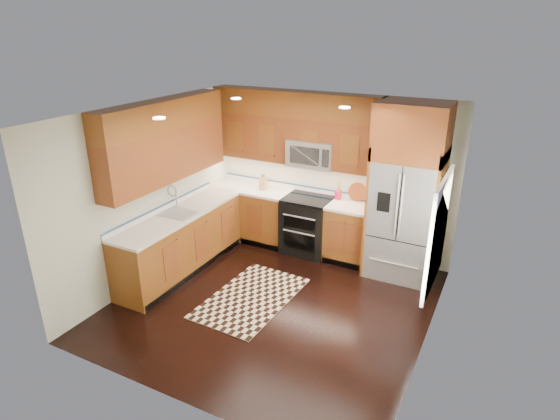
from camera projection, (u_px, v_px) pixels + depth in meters
The scene contains 16 objects.
ground at pixel (273, 304), 6.40m from camera, with size 4.00×4.00×0.00m, color black.
wall_back at pixel (331, 174), 7.56m from camera, with size 4.00×0.02×2.60m, color beige.
wall_left at pixel (151, 192), 6.76m from camera, with size 0.02×4.00×2.60m, color beige.
wall_right at pixel (435, 249), 5.07m from camera, with size 0.02×4.00×2.60m, color beige.
window at pixel (438, 233), 5.20m from camera, with size 0.04×1.10×1.30m.
base_cabinets at pixel (232, 232), 7.50m from camera, with size 2.85×3.00×0.90m.
countertop at pixel (242, 204), 7.36m from camera, with size 2.86×3.01×0.04m.
upper_cabinets at pixel (239, 133), 7.03m from camera, with size 2.85×3.00×1.15m.
range at pixel (307, 225), 7.71m from camera, with size 0.76×0.67×0.95m.
microwave at pixel (312, 153), 7.37m from camera, with size 0.76×0.40×0.42m.
refrigerator at pixel (406, 193), 6.70m from camera, with size 0.98×0.75×2.60m.
sink_faucet at pixel (177, 209), 6.95m from camera, with size 0.54×0.44×0.37m.
rug at pixel (251, 298), 6.53m from camera, with size 1.00×1.67×0.01m, color black.
knife_block at pixel (263, 183), 7.92m from camera, with size 0.11×0.14×0.26m.
utensil_crock at pixel (338, 193), 7.46m from camera, with size 0.11×0.11×0.30m.
cutting_board at pixel (357, 200), 7.44m from camera, with size 0.30×0.30×0.02m, color brown.
Camera 1 is at (2.58, -4.81, 3.59)m, focal length 30.00 mm.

